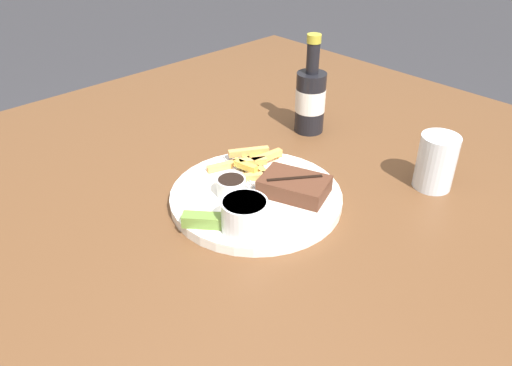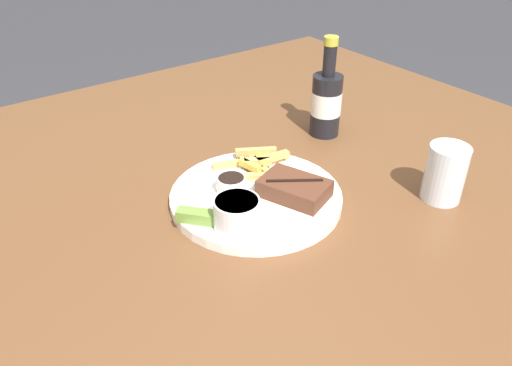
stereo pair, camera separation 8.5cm
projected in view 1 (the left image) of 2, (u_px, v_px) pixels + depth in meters
dining_table at (256, 231)px, 0.90m from camera, size 1.38×1.48×0.77m
dinner_plate at (256, 197)px, 0.86m from camera, size 0.30×0.30×0.02m
steak_portion at (294, 186)px, 0.85m from camera, size 0.13×0.11×0.03m
fries_pile at (251, 163)px, 0.92m from camera, size 0.11×0.15×0.02m
coleslaw_cup at (245, 214)px, 0.76m from camera, size 0.07×0.07×0.05m
dipping_sauce_cup at (231, 186)px, 0.85m from camera, size 0.05×0.05×0.03m
pickle_spear at (204, 220)px, 0.77m from camera, size 0.06×0.06×0.02m
fork_utensil at (238, 171)px, 0.92m from camera, size 0.13×0.05×0.00m
beer_bottle at (310, 98)px, 1.06m from camera, size 0.06×0.06×0.21m
drinking_glass at (436, 162)px, 0.88m from camera, size 0.07×0.07×0.10m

